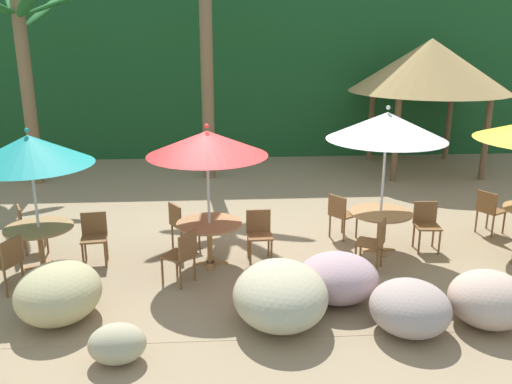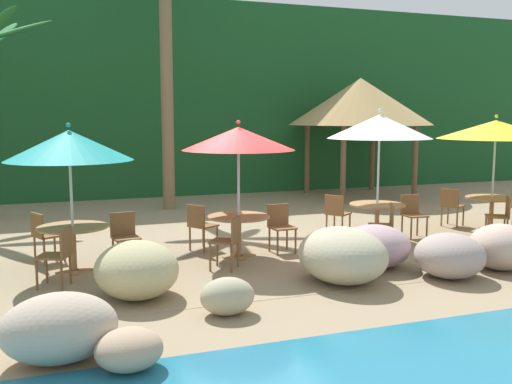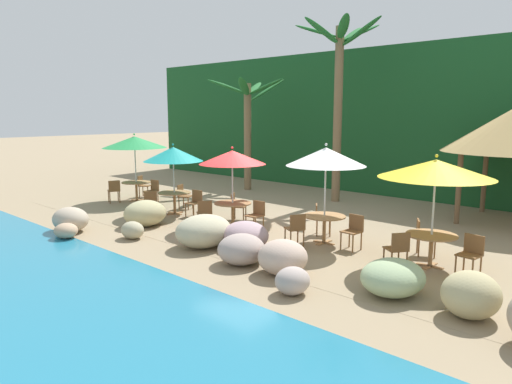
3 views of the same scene
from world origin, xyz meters
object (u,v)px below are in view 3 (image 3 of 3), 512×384
object	(u,v)px
chair_white_inland	(320,217)
chair_green_left	(114,190)
chair_green_inland	(143,184)
dining_table_teal	(174,196)
chair_yellow_left	(398,248)
chair_red_left	(205,212)
umbrella_white	(326,157)
chair_teal_inland	(183,195)
dining_table_yellow	(431,240)
palm_tree_nearest	(248,113)
palm_tree_second	(339,80)
dining_table_red	(233,207)
dining_table_white	(324,220)
chair_white_seaward	(354,229)
chair_red_inland	(236,205)
chair_green_seaward	(153,190)
umbrella_teal	(173,154)
chair_yellow_seaward	(471,252)
chair_red_seaward	(257,214)
umbrella_green	(134,142)
umbrella_yellow	(436,169)
chair_white_left	(296,227)
dining_table_green	(136,185)
umbrella_red	(232,157)
chair_teal_left	(150,201)

from	to	relation	value
chair_white_inland	chair_green_left	bearing A→B (deg)	-171.00
chair_green_inland	dining_table_teal	world-z (taller)	chair_green_inland
chair_yellow_left	chair_red_left	bearing A→B (deg)	-176.54
umbrella_white	chair_teal_inland	bearing A→B (deg)	176.71
chair_green_left	dining_table_yellow	distance (m)	11.90
palm_tree_nearest	palm_tree_second	distance (m)	4.62
dining_table_red	chair_white_inland	distance (m)	2.65
dining_table_white	palm_tree_second	bearing A→B (deg)	120.37
chair_white_seaward	chair_yellow_left	bearing A→B (deg)	-26.85
chair_green_left	dining_table_yellow	xyz separation A→B (m)	(11.88, 0.69, 0.10)
dining_table_teal	dining_table_white	distance (m)	5.82
dining_table_teal	chair_red_inland	bearing A→B (deg)	16.86
chair_green_seaward	dining_table_yellow	bearing A→B (deg)	-1.57
umbrella_teal	palm_tree_second	size ratio (longest dim) A/B	0.35
umbrella_teal	chair_yellow_seaward	distance (m)	9.62
umbrella_white	chair_yellow_left	size ratio (longest dim) A/B	3.01
umbrella_teal	palm_tree_nearest	xyz separation A→B (m)	(-1.77, 5.45, 1.35)
dining_table_red	chair_green_seaward	bearing A→B (deg)	172.58
chair_red_seaward	palm_tree_nearest	world-z (taller)	palm_tree_nearest
umbrella_green	chair_yellow_left	bearing A→B (deg)	-4.47
umbrella_white	umbrella_yellow	distance (m)	2.84
chair_green_seaward	umbrella_yellow	xyz separation A→B (m)	(10.80, -0.30, 1.67)
chair_green_inland	chair_red_seaward	xyz separation A→B (m)	(7.17, -1.01, 0.00)
dining_table_teal	chair_white_left	distance (m)	5.51
palm_tree_second	dining_table_teal	bearing A→B (deg)	-115.26
chair_teal_inland	umbrella_white	world-z (taller)	umbrella_white
dining_table_red	palm_tree_second	distance (m)	6.93
chair_green_left	palm_tree_nearest	distance (m)	6.62
umbrella_teal	umbrella_yellow	size ratio (longest dim) A/B	0.95
dining_table_green	chair_yellow_left	xyz separation A→B (m)	(11.22, -0.88, -0.10)
chair_teal_inland	chair_yellow_left	size ratio (longest dim) A/B	1.00
chair_green_seaward	dining_table_white	xyz separation A→B (m)	(7.97, -0.28, 0.10)
umbrella_white	chair_white_inland	xyz separation A→B (m)	(-0.57, 0.64, -1.76)
palm_tree_second	chair_white_seaward	bearing A→B (deg)	-53.09
dining_table_red	palm_tree_second	world-z (taller)	palm_tree_second
dining_table_teal	chair_yellow_seaward	world-z (taller)	chair_yellow_seaward
umbrella_green	dining_table_red	distance (m)	6.03
dining_table_white	chair_white_left	world-z (taller)	chair_white_left
umbrella_green	palm_tree_second	size ratio (longest dim) A/B	0.39
chair_white_inland	dining_table_teal	bearing A→B (deg)	-169.09
umbrella_red	chair_white_seaward	distance (m)	4.20
dining_table_white	chair_white_seaward	size ratio (longest dim) A/B	1.26
chair_white_left	umbrella_red	bearing A→B (deg)	170.92
chair_red_inland	chair_teal_left	bearing A→B (deg)	-148.76
umbrella_green	chair_red_inland	distance (m)	5.55
dining_table_white	umbrella_red	bearing A→B (deg)	-173.16
chair_teal_inland	chair_red_seaward	xyz separation A→B (m)	(4.07, -0.59, 0.00)
dining_table_red	palm_tree_nearest	distance (m)	7.61
palm_tree_second	chair_green_seaward	bearing A→B (deg)	-133.90
dining_table_yellow	dining_table_white	bearing A→B (deg)	179.72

